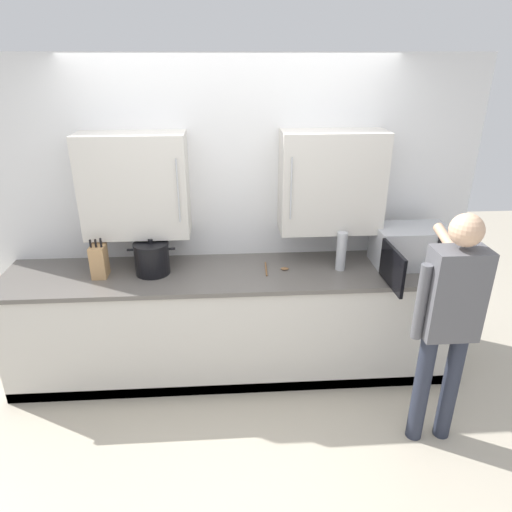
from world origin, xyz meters
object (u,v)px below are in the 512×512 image
wooden_spoon (275,269)px  stock_pot (152,258)px  thermos_flask (341,251)px  microwave_oven (407,247)px  knife_block (99,261)px  person_figure (449,314)px

wooden_spoon → stock_pot: stock_pot is taller
thermos_flask → microwave_oven: bearing=5.3°
knife_block → wooden_spoon: (1.35, 0.02, -0.12)m
wooden_spoon → knife_block: bearing=-179.1°
microwave_oven → wooden_spoon: 1.07m
stock_pot → wooden_spoon: bearing=-0.5°
stock_pot → person_figure: 2.15m
microwave_oven → knife_block: 2.41m
microwave_oven → stock_pot: (-2.02, -0.02, -0.03)m
stock_pot → thermos_flask: size_ratio=1.17×
microwave_oven → thermos_flask: bearing=-174.7°
stock_pot → person_figure: bearing=-23.8°
stock_pot → knife_block: bearing=-175.7°
thermos_flask → person_figure: person_figure is taller
person_figure → stock_pot: bearing=156.2°
microwave_oven → wooden_spoon: bearing=-178.5°
wooden_spoon → stock_pot: size_ratio=0.65×
microwave_oven → person_figure: bearing=-93.4°
thermos_flask → person_figure: 0.98m
stock_pot → person_figure: size_ratio=0.22×
thermos_flask → stock_pot: bearing=178.8°
person_figure → microwave_oven: bearing=86.6°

